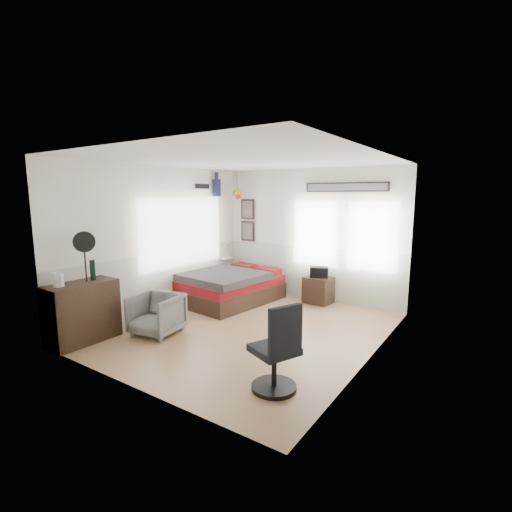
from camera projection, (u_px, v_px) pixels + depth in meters
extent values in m
cube|color=tan|center=(247.00, 329.00, 6.07)|extent=(4.00, 4.50, 0.01)
cube|color=white|center=(310.00, 235.00, 7.69)|extent=(4.00, 0.02, 2.70)
cube|color=white|center=(127.00, 272.00, 4.01)|extent=(4.00, 0.02, 2.70)
cube|color=white|center=(160.00, 239.00, 6.95)|extent=(0.02, 4.50, 2.70)
cube|color=white|center=(374.00, 260.00, 4.75)|extent=(0.02, 4.50, 2.70)
cube|color=white|center=(247.00, 160.00, 5.63)|extent=(4.00, 4.50, 0.02)
cube|color=beige|center=(309.00, 273.00, 7.82)|extent=(4.00, 0.01, 1.10)
cube|color=beige|center=(162.00, 281.00, 7.08)|extent=(0.01, 4.50, 1.10)
cube|color=beige|center=(371.00, 319.00, 4.88)|extent=(0.01, 4.50, 1.10)
cube|color=silver|center=(183.00, 232.00, 7.36)|extent=(0.03, 2.20, 1.35)
cube|color=silver|center=(316.00, 233.00, 7.57)|extent=(0.95, 0.03, 1.30)
cube|color=silver|center=(372.00, 237.00, 6.93)|extent=(0.95, 0.03, 1.30)
cube|color=black|center=(248.00, 231.00, 8.52)|extent=(0.35, 0.03, 0.45)
cube|color=black|center=(248.00, 209.00, 8.44)|extent=(0.35, 0.03, 0.45)
cube|color=#7F7259|center=(247.00, 231.00, 8.50)|extent=(0.27, 0.01, 0.37)
cube|color=#7F7259|center=(247.00, 209.00, 8.42)|extent=(0.27, 0.01, 0.37)
cube|color=black|center=(346.00, 187.00, 7.09)|extent=(1.65, 0.03, 0.18)
cube|color=gray|center=(345.00, 187.00, 7.08)|extent=(1.58, 0.01, 0.13)
cube|color=white|center=(202.00, 186.00, 7.71)|extent=(0.02, 0.48, 0.14)
sphere|color=red|center=(237.00, 195.00, 8.22)|extent=(0.20, 0.20, 0.20)
cube|color=#362519|center=(231.00, 294.00, 7.63)|extent=(1.59, 2.11, 0.31)
cube|color=maroon|center=(231.00, 282.00, 7.59)|extent=(1.55, 2.07, 0.18)
cube|color=#3D3D3D|center=(224.00, 277.00, 7.39)|extent=(1.59, 1.57, 0.14)
cube|color=maroon|center=(241.00, 267.00, 8.39)|extent=(0.58, 0.39, 0.14)
cube|color=maroon|center=(265.00, 270.00, 8.03)|extent=(0.58, 0.39, 0.14)
cube|color=#362519|center=(82.00, 312.00, 5.49)|extent=(0.48, 1.00, 0.90)
imported|color=gray|center=(157.00, 314.00, 5.82)|extent=(0.78, 0.79, 0.64)
cube|color=#362519|center=(318.00, 290.00, 7.51)|extent=(0.57, 0.47, 0.53)
cylinder|color=black|center=(274.00, 387.00, 4.19)|extent=(0.51, 0.51, 0.05)
cylinder|color=black|center=(274.00, 369.00, 4.15)|extent=(0.06, 0.06, 0.39)
cube|color=black|center=(274.00, 350.00, 4.11)|extent=(0.59, 0.59, 0.08)
cube|color=black|center=(285.00, 329.00, 3.90)|extent=(0.22, 0.40, 0.51)
cylinder|color=silver|center=(58.00, 280.00, 5.18)|extent=(0.15, 0.15, 0.19)
cube|color=silver|center=(62.00, 280.00, 5.14)|extent=(0.02, 0.02, 0.12)
cylinder|color=black|center=(93.00, 270.00, 5.57)|extent=(0.08, 0.08, 0.31)
cylinder|color=black|center=(85.00, 262.00, 5.45)|extent=(0.02, 0.02, 0.58)
cylinder|color=black|center=(84.00, 242.00, 5.40)|extent=(0.16, 0.29, 0.29)
cylinder|color=black|center=(85.00, 242.00, 5.38)|extent=(0.13, 0.30, 0.31)
cube|color=black|center=(319.00, 272.00, 7.45)|extent=(0.42, 0.36, 0.21)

